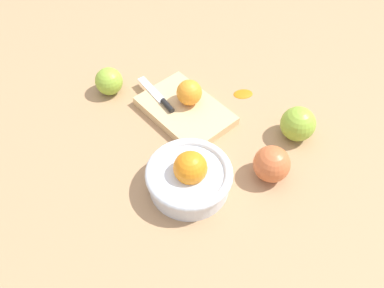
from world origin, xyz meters
TOP-DOWN VIEW (x-y plane):
  - ground_plane at (0.00, 0.00)m, footprint 2.40×2.40m
  - bowl at (-0.13, 0.10)m, footprint 0.19×0.19m
  - cutting_board at (0.06, -0.00)m, footprint 0.26×0.20m
  - orange_on_board at (0.08, -0.02)m, footprint 0.06×0.06m
  - knife at (0.12, 0.04)m, footprint 0.16×0.03m
  - apple_front_left at (-0.13, -0.20)m, footprint 0.08×0.08m
  - apple_front_left_2 at (-0.19, -0.07)m, footprint 0.08×0.08m
  - apple_back_right at (0.24, 0.13)m, footprint 0.07×0.07m
  - citrus_peel at (0.05, -0.17)m, footprint 0.05×0.06m

SIDE VIEW (x-z plane):
  - ground_plane at x=0.00m, z-range 0.00..0.00m
  - citrus_peel at x=0.05m, z-range 0.00..0.01m
  - cutting_board at x=0.06m, z-range 0.00..0.02m
  - knife at x=0.12m, z-range 0.02..0.04m
  - apple_back_right at x=0.24m, z-range 0.00..0.07m
  - bowl at x=-0.13m, z-range -0.01..0.09m
  - apple_front_left_2 at x=-0.19m, z-range 0.00..0.08m
  - apple_front_left at x=-0.13m, z-range 0.00..0.08m
  - orange_on_board at x=0.08m, z-range 0.02..0.09m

